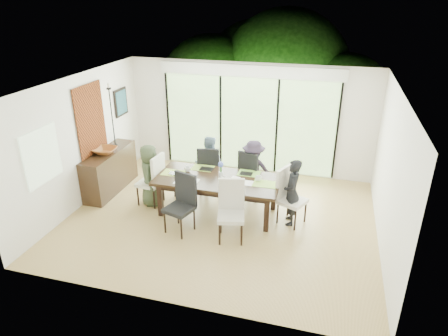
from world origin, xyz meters
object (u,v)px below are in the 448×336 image
(chair_right_end, at_px, (293,197))
(vase, at_px, (221,175))
(person_far_left, at_px, (209,165))
(cup_b, at_px, (224,179))
(cup_a, at_px, (187,169))
(person_far_right, at_px, (253,170))
(sideboard, at_px, (110,171))
(chair_left_end, at_px, (150,179))
(table_top, at_px, (218,180))
(chair_far_right, at_px, (253,174))
(chair_near_left, at_px, (179,205))
(person_right_end, at_px, (292,192))
(person_left_end, at_px, (150,175))
(cup_c, at_px, (258,179))
(bowl, at_px, (105,151))
(chair_far_left, at_px, (209,169))
(chair_near_right, at_px, (231,212))
(laptop, at_px, (176,175))

(chair_right_end, relative_size, vase, 9.17)
(person_far_left, xyz_separation_m, cup_b, (0.60, -0.93, 0.16))
(cup_a, bearing_deg, person_far_right, 28.55)
(sideboard, bearing_deg, chair_left_end, -16.28)
(table_top, height_order, vase, vase)
(chair_far_right, bearing_deg, vase, 77.88)
(person_far_right, distance_m, cup_a, 1.43)
(chair_right_end, height_order, chair_near_left, same)
(person_right_end, relative_size, sideboard, 0.80)
(person_left_end, bearing_deg, sideboard, 59.82)
(cup_c, relative_size, sideboard, 0.08)
(person_left_end, distance_m, bowl, 1.23)
(chair_right_end, distance_m, cup_b, 1.38)
(chair_far_left, height_order, chair_near_right, same)
(table_top, bearing_deg, laptop, -173.29)
(person_far_right, bearing_deg, chair_left_end, 8.94)
(chair_near_right, height_order, person_left_end, person_left_end)
(person_far_left, distance_m, person_far_right, 1.00)
(table_top, height_order, chair_left_end, chair_left_end)
(chair_far_right, bearing_deg, person_far_left, 21.03)
(sideboard, bearing_deg, cup_b, -8.82)
(chair_far_right, distance_m, person_right_end, 1.26)
(chair_near_right, bearing_deg, cup_c, 59.79)
(chair_far_left, height_order, person_far_right, person_far_right)
(chair_far_right, xyz_separation_m, cup_b, (-0.40, -0.95, 0.25))
(chair_far_left, xyz_separation_m, cup_a, (-0.25, -0.70, 0.26))
(chair_left_end, relative_size, person_right_end, 0.85)
(chair_right_end, relative_size, bowl, 2.28)
(chair_far_left, bearing_deg, bowl, 3.39)
(chair_left_end, relative_size, bowl, 2.28)
(person_left_end, xyz_separation_m, person_right_end, (2.96, 0.00, 0.00))
(chair_near_right, bearing_deg, chair_far_left, 105.89)
(cup_b, distance_m, bowl, 2.82)
(vase, bearing_deg, cup_c, 3.81)
(chair_left_end, distance_m, chair_near_left, 1.33)
(table_top, xyz_separation_m, chair_left_end, (-1.50, 0.00, -0.18))
(table_top, xyz_separation_m, person_far_right, (0.55, 0.83, -0.08))
(person_right_end, bearing_deg, chair_right_end, 81.68)
(person_far_left, relative_size, bowl, 2.68)
(chair_far_left, distance_m, chair_far_right, 1.00)
(person_far_left, relative_size, cup_a, 10.40)
(cup_c, xyz_separation_m, bowl, (-3.44, 0.13, 0.18))
(person_right_end, bearing_deg, cup_b, -94.02)
(person_far_right, bearing_deg, person_left_end, 9.14)
(person_right_end, height_order, vase, person_right_end)
(person_left_end, relative_size, bowl, 2.68)
(vase, bearing_deg, cup_a, 172.41)
(person_far_left, bearing_deg, chair_far_left, -101.35)
(chair_near_left, relative_size, bowl, 2.28)
(cup_b, relative_size, bowl, 0.21)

